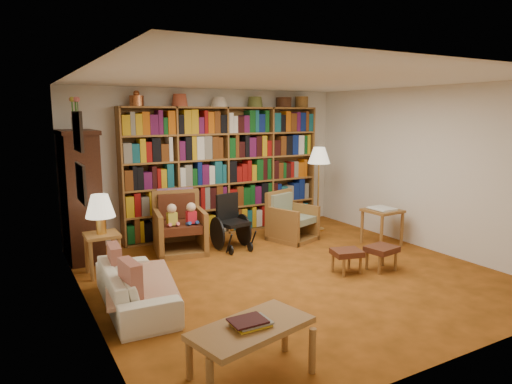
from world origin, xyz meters
TOP-DOWN VIEW (x-y plane):
  - floor at (0.00, 0.00)m, footprint 5.00×5.00m
  - ceiling at (0.00, 0.00)m, footprint 5.00×5.00m
  - wall_back at (0.00, 2.50)m, footprint 5.00×0.00m
  - wall_front at (0.00, -2.50)m, footprint 5.00×0.00m
  - wall_left at (-2.50, 0.00)m, footprint 0.00×5.00m
  - wall_right at (2.50, 0.00)m, footprint 0.00×5.00m
  - bookshelf at (0.20, 2.33)m, footprint 3.60×0.30m
  - curio_cabinet at (-2.25, 2.00)m, footprint 0.50×0.95m
  - framed_pictures at (-2.48, 0.30)m, footprint 0.03×0.52m
  - sofa at (-2.05, -0.08)m, footprint 1.59×0.69m
  - sofa_throw at (-2.00, -0.08)m, footprint 0.94×1.43m
  - cushion_left at (-2.18, 0.27)m, footprint 0.15×0.39m
  - cushion_right at (-2.18, -0.43)m, footprint 0.16×0.40m
  - side_table_lamp at (-2.15, 1.14)m, footprint 0.43×0.43m
  - table_lamp at (-2.15, 1.14)m, footprint 0.38×0.38m
  - armchair_leather at (-0.93, 1.67)m, footprint 0.87×0.90m
  - armchair_sage at (0.93, 1.39)m, footprint 0.86×0.86m
  - wheelchair at (-0.15, 1.42)m, footprint 0.49×0.68m
  - floor_lamp at (1.72, 1.65)m, footprint 0.40×0.40m
  - side_table_papers at (2.04, 0.39)m, footprint 0.54×0.54m
  - footstool_a at (0.67, -0.38)m, footprint 0.44×0.40m
  - footstool_b at (1.15, -0.52)m, footprint 0.44×0.39m
  - coffee_table at (-1.59, -1.87)m, footprint 1.08×0.71m

SIDE VIEW (x-z plane):
  - floor at x=0.00m, z-range 0.00..0.00m
  - sofa at x=-2.05m, z-range 0.00..0.46m
  - footstool_a at x=0.67m, z-range 0.10..0.42m
  - footstool_b at x=1.15m, z-range 0.10..0.44m
  - sofa_throw at x=-2.00m, z-range 0.28..0.32m
  - armchair_sage at x=0.93m, z-range -0.10..0.71m
  - coffee_table at x=-1.59m, z-range 0.13..0.62m
  - armchair_leather at x=-0.93m, z-range -0.09..0.85m
  - wheelchair at x=-0.15m, z-range -0.04..0.81m
  - side_table_lamp at x=-2.15m, z-range 0.14..0.70m
  - cushion_left at x=-2.18m, z-range 0.26..0.64m
  - cushion_right at x=-2.18m, z-range 0.25..0.65m
  - side_table_papers at x=2.04m, z-range 0.18..0.79m
  - table_lamp at x=-2.15m, z-range 0.65..1.16m
  - curio_cabinet at x=-2.25m, z-range -0.25..2.15m
  - bookshelf at x=0.20m, z-range -0.04..2.38m
  - wall_back at x=0.00m, z-range -1.25..3.75m
  - wall_front at x=0.00m, z-range -1.25..3.75m
  - wall_left at x=-2.50m, z-range -1.25..3.75m
  - wall_right at x=2.50m, z-range -1.25..3.75m
  - floor_lamp at x=1.72m, z-range 0.54..2.05m
  - framed_pictures at x=-2.48m, z-range 1.14..2.11m
  - ceiling at x=0.00m, z-range 2.50..2.50m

